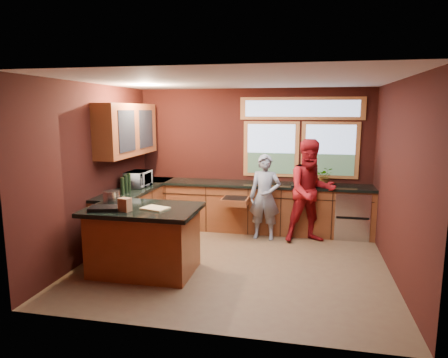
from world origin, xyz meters
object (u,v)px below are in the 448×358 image
(person_red, at_px, (311,191))
(cutting_board, at_px, (155,208))
(person_grey, at_px, (265,197))
(island, at_px, (144,239))
(stock_pot, at_px, (112,197))

(person_red, distance_m, cutting_board, 2.84)
(person_grey, bearing_deg, island, -126.58)
(island, xyz_separation_m, stock_pot, (-0.55, 0.15, 0.56))
(stock_pot, bearing_deg, person_grey, 39.45)
(island, height_order, person_grey, person_grey)
(island, bearing_deg, person_red, 38.64)
(island, height_order, person_red, person_red)
(person_grey, distance_m, person_red, 0.81)
(person_red, xyz_separation_m, stock_pot, (-2.86, -1.70, 0.13))
(stock_pot, bearing_deg, cutting_board, -14.93)
(stock_pot, bearing_deg, person_red, 30.68)
(person_grey, height_order, person_red, person_red)
(island, relative_size, person_grey, 1.02)
(cutting_board, distance_m, stock_pot, 0.78)
(island, distance_m, cutting_board, 0.52)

